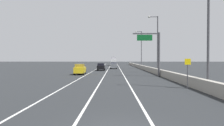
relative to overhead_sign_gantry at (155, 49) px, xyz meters
name	(u,v)px	position (x,y,z in m)	size (l,w,h in m)	color
ground_plane	(115,67)	(-6.67, 37.82, -4.73)	(320.00, 320.00, 0.00)	#26282B
lane_stripe_left	(98,68)	(-12.17, 28.82, -4.73)	(0.16, 130.00, 0.00)	silver
lane_stripe_center	(109,68)	(-8.67, 28.82, -4.73)	(0.16, 130.00, 0.00)	silver
lane_stripe_right	(120,68)	(-5.17, 28.82, -4.73)	(0.16, 130.00, 0.00)	silver
jersey_barrier_right	(149,69)	(1.34, 13.82, -4.18)	(0.60, 120.00, 1.10)	#9E998E
overhead_sign_gantry	(155,49)	(0.00, 0.00, 0.00)	(4.68, 0.36, 7.50)	#47474C
speed_advisory_sign	(188,71)	(0.44, -14.09, -2.96)	(0.60, 0.11, 3.00)	#4C4C51
lamp_post_right_near	(206,20)	(1.99, -14.62, 2.03)	(2.14, 0.44, 11.97)	#4C4C51
lamp_post_right_second	(157,41)	(1.92, 7.61, 2.03)	(2.14, 0.44, 11.97)	#4C4C51
lamp_post_right_third	(141,47)	(1.59, 29.84, 2.03)	(2.14, 0.44, 11.97)	#4C4C51
car_yellow_0	(80,69)	(-13.47, 3.91, -3.72)	(2.03, 4.16, 2.03)	gold
car_gray_1	(114,65)	(-7.02, 26.98, -3.68)	(2.07, 4.52, 2.10)	slate
car_red_2	(114,63)	(-6.95, 68.10, -3.70)	(1.92, 4.06, 2.06)	red
car_black_3	(101,67)	(-10.32, 17.15, -3.78)	(1.95, 4.01, 1.89)	black
box_truck	(114,61)	(-7.26, 55.45, -2.84)	(2.65, 8.45, 4.13)	silver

